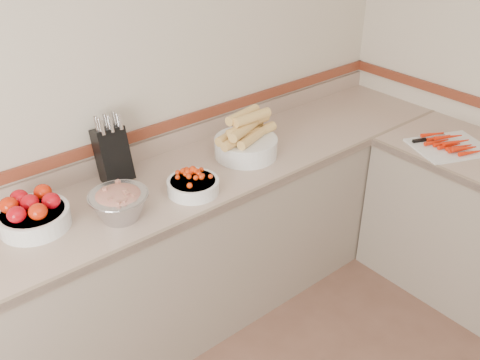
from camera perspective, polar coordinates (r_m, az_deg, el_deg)
back_wall at (r=2.72m, az=-14.74°, el=8.44°), size 4.00×0.00×4.00m
counter_back at (r=2.89m, az=-9.63°, el=-9.08°), size 4.00×0.65×1.08m
knife_block at (r=2.73m, az=-13.46°, el=2.81°), size 0.16×0.19×0.36m
tomato_bowl at (r=2.51m, az=-21.21°, el=-3.38°), size 0.31×0.31×0.15m
cherry_tomato_bowl at (r=2.60m, az=-5.04°, el=-0.39°), size 0.26×0.26×0.14m
corn_bowl at (r=2.91m, az=0.63°, el=4.23°), size 0.38×0.35×0.26m
rhubarb_bowl at (r=2.44m, az=-12.76°, el=-2.42°), size 0.27×0.27×0.15m
cutting_board at (r=3.24m, az=21.47°, el=3.47°), size 0.49×0.44×0.06m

